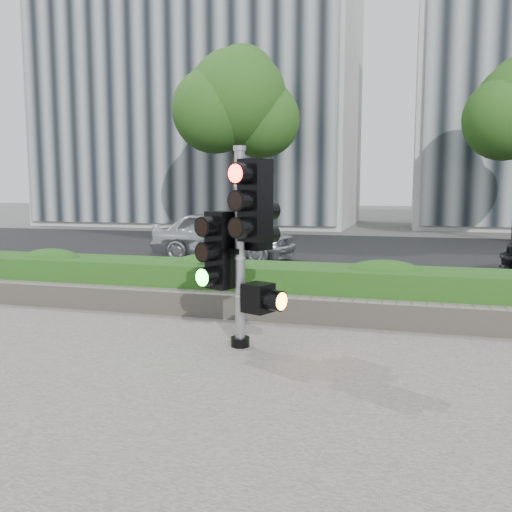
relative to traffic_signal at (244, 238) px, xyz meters
name	(u,v)px	position (x,y,z in m)	size (l,w,h in m)	color
ground	(227,363)	(-0.01, -0.57, -1.29)	(120.00, 120.00, 0.00)	#51514C
sidewalk	(98,485)	(-0.01, -3.07, -1.28)	(16.00, 11.00, 0.03)	#9E9389
road	(341,255)	(-0.01, 9.43, -1.28)	(60.00, 13.00, 0.02)	black
curb	(290,300)	(-0.01, 2.58, -1.23)	(60.00, 0.25, 0.12)	gray
stone_wall	(271,308)	(-0.01, 1.33, -1.09)	(12.00, 0.32, 0.34)	gray
hedge	(282,288)	(-0.01, 1.98, -0.92)	(12.00, 1.00, 0.68)	#48942D
building_left	(205,84)	(-9.01, 22.43, 6.21)	(16.00, 9.00, 15.00)	#B7B7B2
tree_left	(237,103)	(-4.53, 13.99, 3.75)	(4.61, 4.03, 7.34)	black
traffic_signal	(244,238)	(0.00, 0.00, 0.00)	(0.85, 0.72, 2.28)	black
car_silver	(224,235)	(-2.82, 7.42, -0.63)	(1.51, 3.75, 1.28)	#B4B7BC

